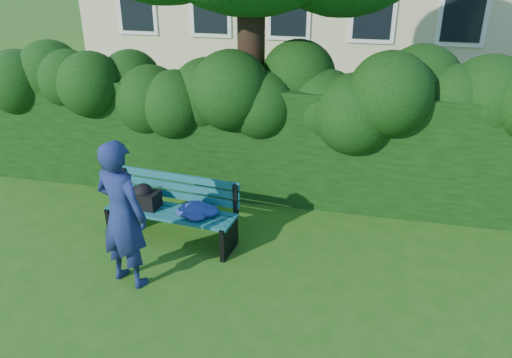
# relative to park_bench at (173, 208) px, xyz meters

# --- Properties ---
(ground) EXTENTS (80.00, 80.00, 0.00)m
(ground) POSITION_rel_park_bench_xyz_m (1.09, -0.40, -0.50)
(ground) COLOR #215B13
(ground) RESTS_ON ground
(hedge) EXTENTS (10.00, 1.00, 1.80)m
(hedge) POSITION_rel_park_bench_xyz_m (1.09, 1.80, 0.40)
(hedge) COLOR black
(hedge) RESTS_ON ground
(park_bench) EXTENTS (1.82, 0.74, 0.89)m
(park_bench) POSITION_rel_park_bench_xyz_m (0.00, 0.00, 0.00)
(park_bench) COLOR #104C51
(park_bench) RESTS_ON ground
(man_reading) EXTENTS (0.75, 0.60, 1.80)m
(man_reading) POSITION_rel_park_bench_xyz_m (-0.20, -0.99, 0.40)
(man_reading) COLOR navy
(man_reading) RESTS_ON ground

